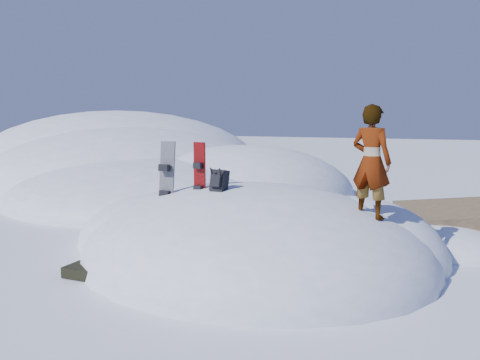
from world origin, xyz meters
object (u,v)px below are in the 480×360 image
at_px(snowboard_dark, 166,184).
at_px(person, 371,162).
at_px(backpack, 219,181).
at_px(snowboard_red, 199,180).

distance_m(snowboard_dark, person, 3.88).
bearing_deg(backpack, snowboard_dark, -173.55).
bearing_deg(snowboard_dark, backpack, -1.65).
bearing_deg(snowboard_red, person, 16.00).
bearing_deg(snowboard_dark, snowboard_red, 13.76).
distance_m(snowboard_red, snowboard_dark, 0.68).
distance_m(snowboard_red, person, 3.21).
relative_size(snowboard_dark, person, 0.88).
xyz_separation_m(snowboard_red, person, (3.17, 0.28, 0.44)).
xyz_separation_m(backpack, person, (2.65, 0.47, 0.41)).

